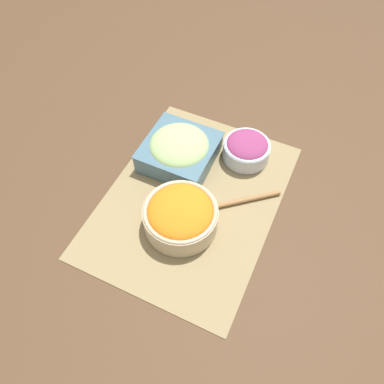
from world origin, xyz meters
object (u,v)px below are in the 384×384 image
carrot_bowl (180,215)px  onion_bowl (247,148)px  cucumber_bowl (179,149)px  wooden_spoon (218,206)px

carrot_bowl → onion_bowl: (0.27, -0.07, -0.01)m
onion_bowl → cucumber_bowl: cucumber_bowl is taller
carrot_bowl → cucumber_bowl: carrot_bowl is taller
wooden_spoon → carrot_bowl: bearing=143.5°
carrot_bowl → onion_bowl: bearing=-13.9°
cucumber_bowl → wooden_spoon: cucumber_bowl is taller
carrot_bowl → onion_bowl: carrot_bowl is taller
carrot_bowl → cucumber_bowl: size_ratio=0.95×
cucumber_bowl → wooden_spoon: size_ratio=0.93×
carrot_bowl → onion_bowl: size_ratio=1.41×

